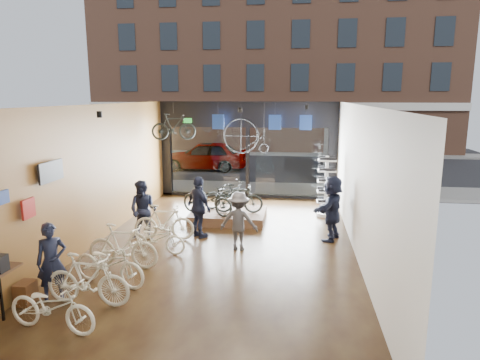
% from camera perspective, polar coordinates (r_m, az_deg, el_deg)
% --- Properties ---
extents(ground_plane, '(7.00, 12.00, 0.04)m').
position_cam_1_polar(ground_plane, '(11.68, -2.44, -9.11)').
color(ground_plane, black).
rests_on(ground_plane, ground).
extents(ceiling, '(7.00, 12.00, 0.04)m').
position_cam_1_polar(ceiling, '(10.95, -2.61, 10.09)').
color(ceiling, black).
rests_on(ceiling, ground).
extents(wall_left, '(0.04, 12.00, 3.80)m').
position_cam_1_polar(wall_left, '(12.27, -18.93, 0.59)').
color(wall_left, brown).
rests_on(wall_left, ground).
extents(wall_right, '(0.04, 12.00, 3.80)m').
position_cam_1_polar(wall_right, '(11.10, 15.67, -0.29)').
color(wall_right, beige).
rests_on(wall_right, ground).
extents(wall_back, '(7.00, 0.04, 3.80)m').
position_cam_1_polar(wall_back, '(5.56, -13.72, -11.70)').
color(wall_back, beige).
rests_on(wall_back, ground).
extents(storefront, '(7.00, 0.26, 3.80)m').
position_cam_1_polar(storefront, '(17.02, 1.04, 4.03)').
color(storefront, black).
rests_on(storefront, ground).
extents(exit_sign, '(0.35, 0.06, 0.18)m').
position_cam_1_polar(exit_sign, '(17.24, -7.02, 7.88)').
color(exit_sign, '#198C26').
rests_on(exit_sign, storefront).
extents(street_road, '(30.00, 18.00, 0.02)m').
position_cam_1_polar(street_road, '(26.16, 3.30, 2.33)').
color(street_road, black).
rests_on(street_road, ground).
extents(sidewalk_near, '(30.00, 2.40, 0.12)m').
position_cam_1_polar(sidewalk_near, '(18.51, 1.45, -1.17)').
color(sidewalk_near, slate).
rests_on(sidewalk_near, ground).
extents(sidewalk_far, '(30.00, 2.00, 0.12)m').
position_cam_1_polar(sidewalk_far, '(30.10, 3.89, 3.63)').
color(sidewalk_far, slate).
rests_on(sidewalk_far, ground).
extents(opposite_building, '(26.00, 5.00, 14.00)m').
position_cam_1_polar(opposite_building, '(32.47, 4.36, 16.45)').
color(opposite_building, brown).
rests_on(opposite_building, ground).
extents(street_car, '(4.64, 1.87, 1.58)m').
position_cam_1_polar(street_car, '(23.54, -4.71, 3.28)').
color(street_car, gray).
rests_on(street_car, street_road).
extents(box_truck, '(2.05, 6.15, 2.42)m').
position_cam_1_polar(box_truck, '(22.11, 14.22, 3.55)').
color(box_truck, silver).
rests_on(box_truck, street_road).
extents(floor_bike_0, '(1.78, 0.84, 0.90)m').
position_cam_1_polar(floor_bike_0, '(8.36, -23.78, -15.19)').
color(floor_bike_0, silver).
rests_on(floor_bike_0, ground_plane).
extents(floor_bike_1, '(1.77, 0.58, 1.05)m').
position_cam_1_polar(floor_bike_1, '(9.02, -19.67, -12.39)').
color(floor_bike_1, silver).
rests_on(floor_bike_1, ground_plane).
extents(floor_bike_2, '(1.91, 1.09, 0.95)m').
position_cam_1_polar(floor_bike_2, '(9.79, -17.05, -10.62)').
color(floor_bike_2, silver).
rests_on(floor_bike_2, ground_plane).
extents(floor_bike_3, '(1.81, 0.64, 1.06)m').
position_cam_1_polar(floor_bike_3, '(10.61, -15.37, -8.47)').
color(floor_bike_3, silver).
rests_on(floor_bike_3, ground_plane).
extents(floor_bike_4, '(1.57, 0.62, 0.81)m').
position_cam_1_polar(floor_bike_4, '(11.34, -11.11, -7.65)').
color(floor_bike_4, silver).
rests_on(floor_bike_4, ground_plane).
extents(floor_bike_5, '(1.74, 0.64, 1.03)m').
position_cam_1_polar(floor_bike_5, '(12.31, -10.10, -5.58)').
color(floor_bike_5, silver).
rests_on(floor_bike_5, ground_plane).
extents(display_platform, '(2.40, 1.80, 0.30)m').
position_cam_1_polar(display_platform, '(14.09, -1.55, -4.78)').
color(display_platform, '#4D3021').
rests_on(display_platform, ground_plane).
extents(display_bike_left, '(1.95, 1.28, 0.97)m').
position_cam_1_polar(display_bike_left, '(13.61, -4.37, -2.63)').
color(display_bike_left, black).
rests_on(display_bike_left, display_platform).
extents(display_bike_mid, '(1.60, 0.55, 0.95)m').
position_cam_1_polar(display_bike_mid, '(13.75, -0.21, -2.49)').
color(display_bike_mid, black).
rests_on(display_bike_mid, display_platform).
extents(display_bike_right, '(1.76, 1.45, 0.90)m').
position_cam_1_polar(display_bike_right, '(14.47, -1.65, -1.89)').
color(display_bike_right, black).
rests_on(display_bike_right, display_platform).
extents(customer_0, '(0.69, 0.63, 1.59)m').
position_cam_1_polar(customer_0, '(9.41, -23.80, -9.93)').
color(customer_0, '#161C33').
rests_on(customer_0, ground_plane).
extents(customer_1, '(0.87, 0.70, 1.70)m').
position_cam_1_polar(customer_1, '(12.38, -12.76, -3.96)').
color(customer_1, '#161C33').
rests_on(customer_1, ground_plane).
extents(customer_2, '(1.06, 1.03, 1.79)m').
position_cam_1_polar(customer_2, '(12.29, -5.49, -3.64)').
color(customer_2, '#161C33').
rests_on(customer_2, ground_plane).
extents(customer_3, '(1.05, 0.65, 1.56)m').
position_cam_1_polar(customer_3, '(11.31, -0.17, -5.50)').
color(customer_3, '#3F3F44').
rests_on(customer_3, ground_plane).
extents(customer_5, '(1.15, 1.79, 1.85)m').
position_cam_1_polar(customer_5, '(12.31, 12.17, -3.66)').
color(customer_5, '#161C33').
rests_on(customer_5, ground_plane).
extents(sunglasses_rack, '(0.71, 0.63, 2.06)m').
position_cam_1_polar(sunglasses_rack, '(14.67, 11.42, -0.82)').
color(sunglasses_rack, white).
rests_on(sunglasses_rack, ground_plane).
extents(wall_merch, '(0.40, 2.40, 2.60)m').
position_cam_1_polar(wall_merch, '(9.42, -27.42, -6.96)').
color(wall_merch, navy).
rests_on(wall_merch, wall_left).
extents(penny_farthing, '(1.63, 0.06, 1.30)m').
position_cam_1_polar(penny_farthing, '(15.93, 1.09, 5.70)').
color(penny_farthing, black).
rests_on(penny_farthing, ceiling).
extents(hung_bike, '(1.64, 0.85, 0.95)m').
position_cam_1_polar(hung_bike, '(15.65, -8.83, 7.03)').
color(hung_bike, black).
rests_on(hung_bike, ceiling).
extents(jersey_left, '(0.45, 0.03, 0.55)m').
position_cam_1_polar(jersey_left, '(16.28, -2.94, 7.75)').
color(jersey_left, '#1E3F99').
rests_on(jersey_left, ceiling).
extents(jersey_mid, '(0.45, 0.03, 0.55)m').
position_cam_1_polar(jersey_mid, '(16.03, 4.67, 7.67)').
color(jersey_mid, '#1E3F99').
rests_on(jersey_mid, ceiling).
extents(jersey_right, '(0.45, 0.03, 0.55)m').
position_cam_1_polar(jersey_right, '(16.01, 8.76, 7.58)').
color(jersey_right, '#1E3F99').
rests_on(jersey_right, ceiling).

